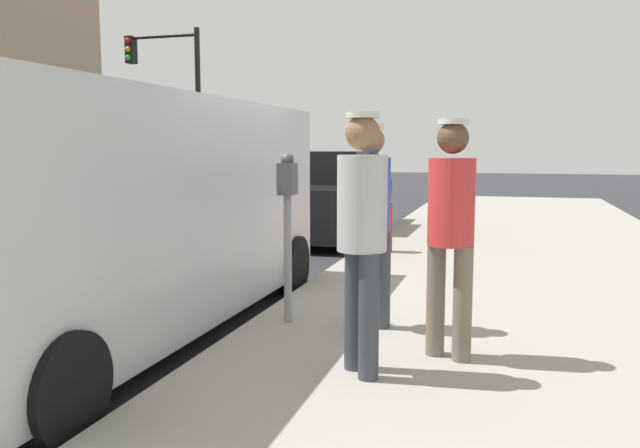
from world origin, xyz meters
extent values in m
plane|color=#2D2D33|center=(0.00, 0.00, 0.00)|extent=(80.00, 80.00, 0.00)
cube|color=#9E998E|center=(3.50, 0.00, 0.07)|extent=(5.00, 32.00, 0.15)
cylinder|color=gray|center=(1.35, -0.15, 0.72)|extent=(0.07, 0.07, 1.15)
cube|color=#4C4C51|center=(1.35, -0.15, 1.44)|extent=(0.14, 0.18, 0.28)
sphere|color=#47474C|center=(1.35, -0.15, 1.61)|extent=(0.12, 0.12, 0.12)
cylinder|color=#726656|center=(2.93, -0.80, 0.58)|extent=(0.14, 0.14, 0.85)
cylinder|color=#726656|center=(2.73, -0.72, 0.58)|extent=(0.14, 0.14, 0.85)
cylinder|color=red|center=(2.83, -0.76, 1.32)|extent=(0.34, 0.34, 0.64)
sphere|color=brown|center=(2.83, -0.76, 1.78)|extent=(0.23, 0.23, 0.23)
cylinder|color=silver|center=(2.83, -0.76, 1.90)|extent=(0.22, 0.22, 0.04)
cylinder|color=#383D47|center=(2.20, -0.11, 0.57)|extent=(0.14, 0.14, 0.85)
cylinder|color=#383D47|center=(1.98, -0.12, 0.57)|extent=(0.14, 0.14, 0.85)
cylinder|color=blue|center=(2.09, -0.11, 1.31)|extent=(0.34, 0.34, 0.63)
sphere|color=#8C6647|center=(2.09, -0.11, 1.78)|extent=(0.23, 0.23, 0.23)
cylinder|color=silver|center=(2.09, -0.11, 1.89)|extent=(0.22, 0.22, 0.04)
cylinder|color=#383D47|center=(2.35, -1.37, 0.58)|extent=(0.14, 0.14, 0.87)
cylinder|color=#383D47|center=(2.21, -1.20, 0.58)|extent=(0.14, 0.14, 0.87)
cylinder|color=#B7B7B7|center=(2.28, -1.28, 1.34)|extent=(0.34, 0.34, 0.65)
sphere|color=#8C6647|center=(2.28, -1.28, 1.81)|extent=(0.23, 0.23, 0.23)
cylinder|color=silver|center=(2.28, -1.28, 1.93)|extent=(0.22, 0.22, 0.04)
cube|color=#BCBCC1|center=(-0.15, -0.47, 1.17)|extent=(2.01, 5.20, 1.96)
cylinder|color=black|center=(0.80, -2.52, 0.34)|extent=(0.22, 0.68, 0.68)
cylinder|color=black|center=(0.80, 1.58, 0.34)|extent=(0.22, 0.68, 0.68)
cylinder|color=black|center=(-1.10, 1.58, 0.34)|extent=(0.22, 0.68, 0.68)
cube|color=black|center=(-0.15, 6.29, 0.61)|extent=(1.82, 4.40, 0.89)
cube|color=black|center=(-0.15, 6.51, 1.35)|extent=(1.60, 1.98, 0.60)
cylinder|color=black|center=(0.71, 4.64, 0.30)|extent=(0.22, 0.60, 0.60)
cylinder|color=black|center=(-1.01, 4.65, 0.30)|extent=(0.22, 0.60, 0.60)
cylinder|color=black|center=(0.71, 7.94, 0.30)|extent=(0.22, 0.60, 0.60)
cylinder|color=black|center=(-1.01, 7.95, 0.30)|extent=(0.22, 0.60, 0.60)
cylinder|color=black|center=(-5.63, 11.85, 2.60)|extent=(0.16, 0.16, 5.20)
cylinder|color=black|center=(-6.83, 11.85, 5.00)|extent=(2.40, 0.10, 0.10)
cube|color=black|center=(-7.83, 11.85, 4.65)|extent=(0.24, 0.32, 0.80)
sphere|color=red|center=(-7.83, 11.68, 4.90)|extent=(0.17, 0.17, 0.17)
sphere|color=yellow|center=(-7.83, 11.68, 4.65)|extent=(0.17, 0.17, 0.17)
sphere|color=green|center=(-7.83, 11.68, 4.40)|extent=(0.17, 0.17, 0.17)
cylinder|color=red|center=(1.45, 3.98, 0.50)|extent=(0.24, 0.24, 0.70)
sphere|color=red|center=(1.45, 3.98, 0.91)|extent=(0.20, 0.20, 0.20)
camera|label=1|loc=(3.22, -5.49, 1.71)|focal=35.92mm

